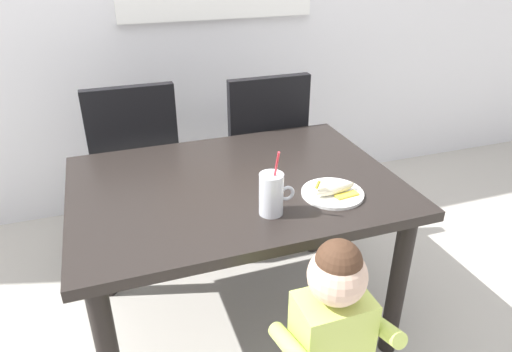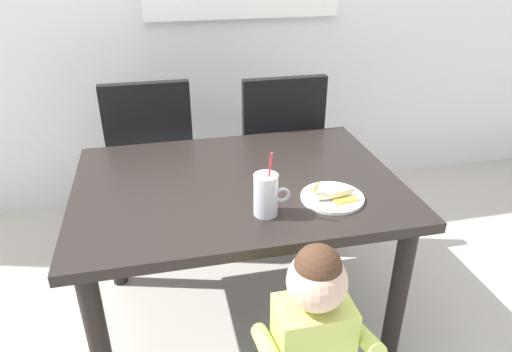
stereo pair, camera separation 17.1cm
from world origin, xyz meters
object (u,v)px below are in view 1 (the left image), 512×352
(dining_table, at_px, (236,204))
(toddler_standing, at_px, (332,329))
(dining_chair_left, at_px, (135,160))
(dining_chair_right, at_px, (261,147))
(snack_plate, at_px, (332,193))
(milk_cup, at_px, (272,196))
(peeled_banana, at_px, (335,189))

(dining_table, xyz_separation_m, toddler_standing, (0.10, -0.65, -0.08))
(dining_chair_left, bearing_deg, toddler_standing, 107.61)
(dining_chair_right, relative_size, snack_plate, 4.17)
(snack_plate, bearing_deg, toddler_standing, -115.98)
(dining_table, relative_size, dining_chair_left, 1.31)
(snack_plate, bearing_deg, dining_table, 145.23)
(dining_chair_right, bearing_deg, milk_cup, 72.42)
(dining_chair_left, relative_size, peeled_banana, 5.52)
(milk_cup, bearing_deg, dining_chair_left, 111.67)
(dining_chair_right, bearing_deg, dining_table, 62.22)
(dining_chair_right, relative_size, peeled_banana, 5.52)
(milk_cup, distance_m, snack_plate, 0.27)
(dining_chair_right, height_order, peeled_banana, dining_chair_right)
(peeled_banana, bearing_deg, dining_table, 143.91)
(dining_chair_right, distance_m, milk_cup, 0.97)
(milk_cup, bearing_deg, peeled_banana, 7.01)
(toddler_standing, height_order, milk_cup, milk_cup)
(dining_chair_right, bearing_deg, toddler_standing, 79.56)
(toddler_standing, relative_size, peeled_banana, 4.82)
(dining_table, bearing_deg, dining_chair_right, 62.22)
(toddler_standing, distance_m, peeled_banana, 0.52)
(dining_chair_right, bearing_deg, peeled_banana, 88.45)
(dining_table, xyz_separation_m, milk_cup, (0.05, -0.26, 0.17))
(dining_chair_right, height_order, snack_plate, dining_chair_right)
(toddler_standing, relative_size, snack_plate, 3.64)
(dining_chair_right, height_order, toddler_standing, dining_chair_right)
(dining_chair_left, distance_m, milk_cup, 1.06)
(peeled_banana, bearing_deg, toddler_standing, -116.89)
(milk_cup, relative_size, peeled_banana, 1.43)
(dining_chair_left, height_order, dining_chair_right, same)
(dining_table, bearing_deg, dining_chair_left, 115.24)
(toddler_standing, bearing_deg, dining_chair_left, 107.61)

